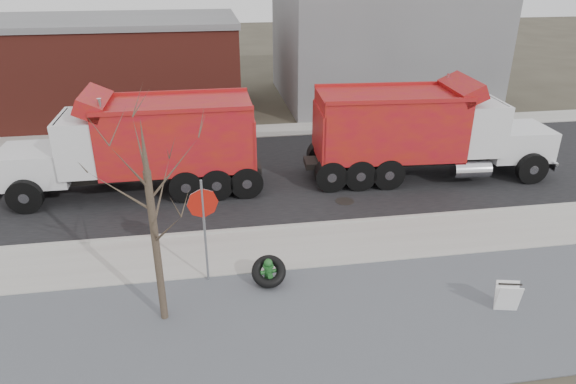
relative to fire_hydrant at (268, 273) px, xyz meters
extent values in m
plane|color=#383328|center=(0.44, 1.58, -0.38)|extent=(120.00, 120.00, 0.00)
cube|color=gray|center=(0.44, -1.92, -0.36)|extent=(60.00, 5.00, 0.03)
cube|color=#9E9B93|center=(0.44, 1.83, -0.35)|extent=(60.00, 2.50, 0.06)
cube|color=#9E9B93|center=(0.44, 3.13, -0.32)|extent=(60.00, 0.15, 0.11)
cube|color=black|center=(0.44, 7.88, -0.37)|extent=(60.00, 9.40, 0.02)
cube|color=#9E9B93|center=(0.44, 13.58, -0.35)|extent=(60.00, 2.00, 0.06)
cube|color=slate|center=(9.44, 19.58, 3.62)|extent=(12.00, 10.00, 8.00)
cube|color=maroon|center=(-9.56, 18.58, 2.12)|extent=(20.00, 8.00, 5.00)
cube|color=slate|center=(-9.56, 18.58, 4.77)|extent=(20.20, 8.20, 0.30)
cylinder|color=#382D23|center=(-2.76, -1.02, 1.62)|extent=(0.18, 0.18, 4.00)
cone|color=#382D23|center=(-2.76, -1.02, 4.22)|extent=(0.14, 0.14, 1.20)
cylinder|color=#276124|center=(0.00, 0.01, -0.35)|extent=(0.44, 0.44, 0.06)
cylinder|color=#276124|center=(0.00, 0.01, -0.05)|extent=(0.23, 0.23, 0.59)
cylinder|color=#276124|center=(0.00, 0.01, 0.22)|extent=(0.30, 0.30, 0.05)
sphere|color=#276124|center=(0.00, 0.01, 0.32)|extent=(0.24, 0.24, 0.24)
cylinder|color=#276124|center=(0.00, 0.01, 0.42)|extent=(0.05, 0.05, 0.06)
cylinder|color=#276124|center=(-0.17, -0.02, 0.04)|extent=(0.13, 0.12, 0.11)
cylinder|color=#276124|center=(0.17, 0.03, 0.04)|extent=(0.13, 0.12, 0.11)
cylinder|color=#276124|center=(0.02, -0.16, 0.02)|extent=(0.16, 0.14, 0.15)
torus|color=black|center=(0.01, 0.01, 0.04)|extent=(1.07, 1.04, 0.79)
cylinder|color=gray|center=(-1.64, 0.47, 1.16)|extent=(0.07, 0.07, 3.07)
cylinder|color=#AE160C|center=(-1.64, 0.47, 2.03)|extent=(0.83, 0.17, 0.83)
cube|color=white|center=(5.82, -2.20, 0.05)|extent=(0.61, 0.32, 0.79)
cube|color=white|center=(5.85, -2.03, 0.05)|extent=(0.61, 0.32, 0.79)
cube|color=black|center=(5.83, -2.11, 0.44)|extent=(0.57, 0.17, 0.04)
cube|color=black|center=(7.12, 6.71, 0.36)|extent=(9.59, 1.57, 0.25)
cube|color=silver|center=(11.04, 6.47, 0.98)|extent=(2.59, 2.33, 1.23)
cube|color=silver|center=(12.11, 6.40, 0.98)|extent=(0.18, 1.95, 1.12)
cube|color=silver|center=(9.14, 6.58, 1.77)|extent=(1.94, 2.67, 2.01)
cube|color=black|center=(9.89, 6.54, 2.32)|extent=(0.19, 2.23, 0.89)
cube|color=#9F220D|center=(5.67, 6.80, 1.88)|extent=(5.74, 3.02, 2.46)
cylinder|color=silver|center=(8.36, 7.69, 2.27)|extent=(0.17, 0.17, 2.68)
cylinder|color=black|center=(11.31, 7.66, 0.26)|extent=(1.25, 0.41, 1.23)
cylinder|color=black|center=(11.16, 5.25, 0.26)|extent=(1.25, 0.41, 1.23)
cylinder|color=black|center=(4.40, 7.95, 0.26)|extent=(1.25, 0.41, 1.23)
cylinder|color=black|center=(4.27, 5.81, 0.26)|extent=(1.25, 0.41, 1.23)
cube|color=black|center=(-3.98, 6.89, 0.35)|extent=(9.07, 0.98, 0.24)
cube|color=silver|center=(-7.65, 6.89, 0.98)|extent=(2.44, 2.17, 1.22)
cube|color=silver|center=(-8.72, 6.88, 0.98)|extent=(0.06, 1.94, 1.11)
cube|color=silver|center=(-5.75, 6.89, 1.75)|extent=(1.78, 2.55, 2.00)
cube|color=black|center=(-6.50, 6.89, 2.31)|extent=(0.05, 2.22, 0.89)
cube|color=#9F220D|center=(-2.53, 6.89, 1.86)|extent=(5.55, 2.67, 2.44)
cylinder|color=silver|center=(-4.90, 5.83, 2.25)|extent=(0.16, 0.16, 2.66)
cylinder|color=black|center=(-7.85, 5.69, 0.25)|extent=(1.22, 0.33, 1.22)
cylinder|color=black|center=(-7.85, 8.08, 0.25)|extent=(1.22, 0.33, 1.22)
cylinder|color=black|center=(-1.20, 5.82, 0.25)|extent=(1.22, 0.33, 1.22)
cylinder|color=black|center=(-1.20, 7.95, 0.25)|extent=(1.22, 0.33, 1.22)
camera|label=1|loc=(-1.36, -11.75, 7.89)|focal=32.00mm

